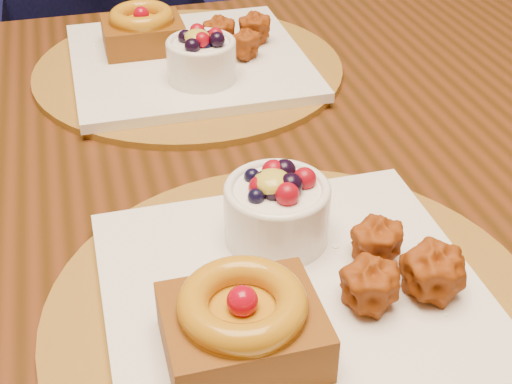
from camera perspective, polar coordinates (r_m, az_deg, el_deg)
dining_table at (r=0.76m, az=-2.01°, el=-2.60°), size 1.60×0.90×0.76m
place_setting_near at (r=0.53m, az=2.92°, el=-7.76°), size 0.38×0.38×0.08m
place_setting_far at (r=0.89m, az=-5.53°, el=10.71°), size 0.38×0.38×0.08m
chair_far at (r=1.65m, az=-9.19°, el=13.13°), size 0.52×0.52×0.97m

